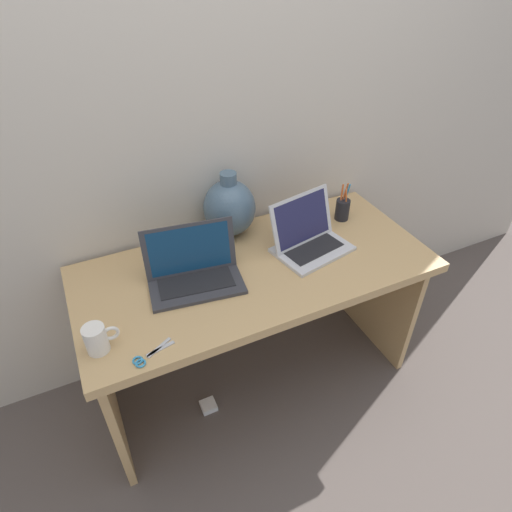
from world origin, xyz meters
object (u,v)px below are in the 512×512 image
laptop_left (193,267)px  green_vase (230,207)px  coffee_mug (97,339)px  scissors (147,357)px  power_brick (208,406)px  pen_cup (343,209)px  laptop_right (307,235)px

laptop_left → green_vase: (0.25, 0.24, 0.07)m
green_vase → coffee_mug: size_ratio=2.58×
scissors → power_brick: scissors is taller
laptop_left → power_brick: (-0.03, -0.10, -0.76)m
coffee_mug → power_brick: size_ratio=1.61×
laptop_left → power_brick: bearing=-106.0°
laptop_left → coffee_mug: 0.44m
laptop_left → coffee_mug: laptop_left is taller
pen_cup → power_brick: pen_cup is taller
coffee_mug → power_brick: coffee_mug is taller
laptop_left → power_brick: 0.76m
green_vase → power_brick: bearing=-129.6°
green_vase → laptop_left: bearing=-136.6°
power_brick → laptop_right: bearing=10.5°
green_vase → coffee_mug: green_vase is taller
coffee_mug → scissors: bearing=-37.3°
laptop_left → laptop_right: bearing=-0.4°
laptop_left → green_vase: green_vase is taller
laptop_left → green_vase: size_ratio=1.30×
coffee_mug → power_brick: (0.36, 0.10, -0.75)m
coffee_mug → pen_cup: bearing=15.5°
laptop_right → coffee_mug: 0.92m
laptop_left → green_vase: 0.35m
laptop_left → green_vase: bearing=43.4°
coffee_mug → pen_cup: pen_cup is taller
pen_cup → scissors: (-1.03, -0.42, -0.05)m
laptop_left → scissors: (-0.26, -0.30, -0.06)m
power_brick → pen_cup: bearing=15.5°
laptop_right → green_vase: bearing=136.0°
pen_cup → green_vase: bearing=166.7°
laptop_left → scissors: size_ratio=2.60×
coffee_mug → laptop_left: bearing=27.2°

